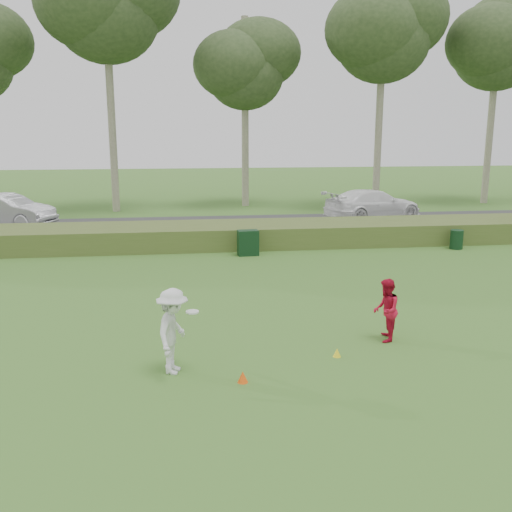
{
  "coord_description": "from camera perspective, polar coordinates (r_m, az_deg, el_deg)",
  "views": [
    {
      "loc": [
        -2.09,
        -11.92,
        4.92
      ],
      "look_at": [
        0.0,
        4.0,
        1.3
      ],
      "focal_mm": 40.0,
      "sensor_mm": 36.0,
      "label": 1
    }
  ],
  "objects": [
    {
      "name": "tree_6",
      "position": [
        41.31,
        23.01,
        18.94
      ],
      "size": [
        7.02,
        7.02,
        13.5
      ],
      "color": "gray",
      "rests_on": "ground"
    },
    {
      "name": "reed_strip",
      "position": [
        24.43,
        -2.44,
        2.15
      ],
      "size": [
        80.0,
        3.0,
        0.9
      ],
      "primitive_type": "cube",
      "color": "#455C24",
      "rests_on": "ground"
    },
    {
      "name": "cone_yellow",
      "position": [
        12.82,
        8.1,
        -9.54
      ],
      "size": [
        0.18,
        0.18,
        0.19
      ],
      "primitive_type": "cone",
      "color": "yellow",
      "rests_on": "ground"
    },
    {
      "name": "car_mid",
      "position": [
        31.44,
        -23.66,
        4.22
      ],
      "size": [
        5.14,
        3.39,
        1.6
      ],
      "primitive_type": "imported",
      "rotation": [
        0.0,
        0.0,
        1.19
      ],
      "color": "silver",
      "rests_on": "park_road"
    },
    {
      "name": "tree_3",
      "position": [
        35.77,
        -14.82,
        23.07
      ],
      "size": [
        7.8,
        7.8,
        15.5
      ],
      "color": "gray",
      "rests_on": "ground"
    },
    {
      "name": "car_right",
      "position": [
        31.66,
        11.63,
        5.08
      ],
      "size": [
        5.95,
        3.86,
        1.6
      ],
      "primitive_type": "imported",
      "rotation": [
        0.0,
        0.0,
        1.89
      ],
      "color": "white",
      "rests_on": "park_road"
    },
    {
      "name": "player_white",
      "position": [
        11.78,
        -8.3,
        -7.45
      ],
      "size": [
        1.01,
        1.29,
        1.78
      ],
      "rotation": [
        0.0,
        0.0,
        1.28
      ],
      "color": "silver",
      "rests_on": "ground"
    },
    {
      "name": "tree_5",
      "position": [
        36.9,
        12.6,
        21.07
      ],
      "size": [
        7.28,
        7.28,
        14.0
      ],
      "color": "gray",
      "rests_on": "ground"
    },
    {
      "name": "trash_bin",
      "position": [
        25.06,
        19.42,
        1.57
      ],
      "size": [
        0.61,
        0.61,
        0.79
      ],
      "primitive_type": "cylinder",
      "rotation": [
        0.0,
        0.0,
        0.17
      ],
      "color": "black",
      "rests_on": "ground"
    },
    {
      "name": "tree_4",
      "position": [
        36.84,
        -1.11,
        18.42
      ],
      "size": [
        6.24,
        6.24,
        11.5
      ],
      "color": "gray",
      "rests_on": "ground"
    },
    {
      "name": "ground",
      "position": [
        13.07,
        2.31,
        -9.43
      ],
      "size": [
        120.0,
        120.0,
        0.0
      ],
      "primitive_type": "plane",
      "color": "#346622",
      "rests_on": "ground"
    },
    {
      "name": "utility_cabinet",
      "position": [
        22.43,
        -0.8,
        1.33
      ],
      "size": [
        0.84,
        0.57,
        1.0
      ],
      "primitive_type": "cube",
      "rotation": [
        0.0,
        0.0,
        0.09
      ],
      "color": "black",
      "rests_on": "ground"
    },
    {
      "name": "cone_orange",
      "position": [
        11.5,
        -1.34,
        -11.99
      ],
      "size": [
        0.21,
        0.21,
        0.23
      ],
      "primitive_type": "cone",
      "color": "#FF540D",
      "rests_on": "ground"
    },
    {
      "name": "park_road",
      "position": [
        29.41,
        -3.3,
        3.11
      ],
      "size": [
        80.0,
        6.0,
        0.06
      ],
      "primitive_type": "cube",
      "color": "#2D2D2D",
      "rests_on": "ground"
    },
    {
      "name": "player_red",
      "position": [
        13.74,
        12.87,
        -5.3
      ],
      "size": [
        0.77,
        0.87,
        1.49
      ],
      "primitive_type": "imported",
      "rotation": [
        0.0,
        0.0,
        -1.9
      ],
      "color": "red",
      "rests_on": "ground"
    }
  ]
}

